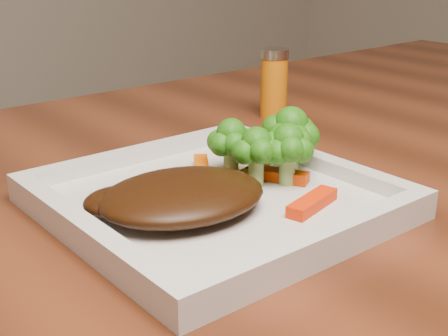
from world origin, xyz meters
TOP-DOWN VIEW (x-y plane):
  - plate at (-0.05, 0.17)m, footprint 0.27×0.27m
  - steak at (-0.09, 0.17)m, footprint 0.16×0.13m
  - broccoli_0 at (-0.00, 0.21)m, footprint 0.06×0.06m
  - broccoli_1 at (0.04, 0.18)m, footprint 0.07×0.07m
  - broccoli_2 at (0.02, 0.16)m, footprint 0.07×0.07m
  - broccoli_3 at (-0.00, 0.17)m, footprint 0.06×0.06m
  - carrot_0 at (-0.00, 0.10)m, footprint 0.06×0.03m
  - carrot_3 at (0.05, 0.23)m, footprint 0.05×0.04m
  - carrot_4 at (-0.02, 0.23)m, footprint 0.04×0.05m
  - carrot_5 at (0.02, 0.17)m, footprint 0.04×0.06m
  - carrot_6 at (0.00, 0.19)m, footprint 0.05×0.03m
  - spice_shaker at (0.20, 0.36)m, footprint 0.04×0.04m

SIDE VIEW (x-z plane):
  - plate at x=-0.05m, z-range 0.75..0.76m
  - carrot_0 at x=0.00m, z-range 0.76..0.77m
  - carrot_3 at x=0.05m, z-range 0.76..0.77m
  - carrot_4 at x=-0.02m, z-range 0.76..0.77m
  - carrot_5 at x=0.02m, z-range 0.76..0.77m
  - carrot_6 at x=0.00m, z-range 0.76..0.77m
  - steak at x=-0.09m, z-range 0.76..0.79m
  - broccoli_2 at x=0.02m, z-range 0.76..0.82m
  - broccoli_3 at x=0.00m, z-range 0.76..0.82m
  - broccoli_1 at x=0.04m, z-range 0.76..0.83m
  - spice_shaker at x=0.20m, z-range 0.75..0.84m
  - broccoli_0 at x=0.00m, z-range 0.76..0.83m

